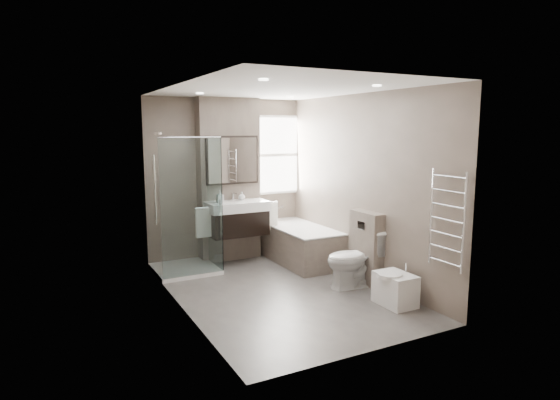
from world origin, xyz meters
TOP-DOWN VIEW (x-y plane):
  - room at (0.00, 0.00)m, footprint 2.70×3.90m
  - vanity_pier at (0.00, 1.77)m, footprint 1.00×0.25m
  - vanity at (0.00, 1.43)m, footprint 0.95×0.47m
  - mirror_cabinet at (0.00, 1.61)m, footprint 0.86×0.08m
  - towel_left at (-0.56, 1.40)m, footprint 0.24×0.06m
  - towel_right at (0.56, 1.40)m, footprint 0.24×0.06m
  - shower_enclosure at (-0.75, 1.35)m, footprint 0.90×0.90m
  - bathtub at (0.92, 1.10)m, footprint 0.75×1.60m
  - window at (0.90, 1.88)m, footprint 0.98×0.06m
  - toilet at (0.97, -0.31)m, footprint 0.80×0.50m
  - cistern_box at (1.21, -0.25)m, footprint 0.19×0.55m
  - bidet at (1.01, -1.07)m, footprint 0.42×0.48m
  - towel_radiator at (1.25, -1.60)m, footprint 0.03×0.49m
  - soap_bottle_a at (-0.28, 1.41)m, footprint 0.09×0.09m
  - soap_bottle_b at (0.12, 1.52)m, footprint 0.10×0.10m

SIDE VIEW (x-z plane):
  - bidet at x=1.01m, z-range -0.05..0.46m
  - bathtub at x=0.92m, z-range 0.03..0.60m
  - toilet at x=0.97m, z-range 0.00..0.78m
  - shower_enclosure at x=-0.75m, z-range -0.51..1.49m
  - cistern_box at x=1.21m, z-range 0.00..1.00m
  - towel_left at x=-0.56m, z-range 0.50..0.94m
  - towel_right at x=0.56m, z-range 0.50..0.94m
  - vanity at x=0.00m, z-range 0.41..1.07m
  - soap_bottle_b at x=0.12m, z-range 1.00..1.13m
  - soap_bottle_a at x=-0.28m, z-range 1.00..1.19m
  - towel_radiator at x=1.25m, z-range 0.57..1.67m
  - room at x=0.00m, z-range -0.05..2.65m
  - vanity_pier at x=0.00m, z-range 0.00..2.60m
  - mirror_cabinet at x=0.00m, z-range 1.25..2.01m
  - window at x=0.90m, z-range 1.01..2.34m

